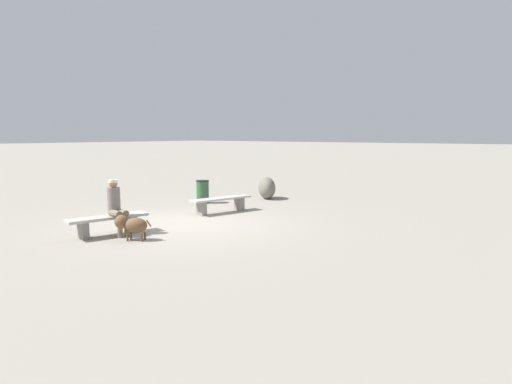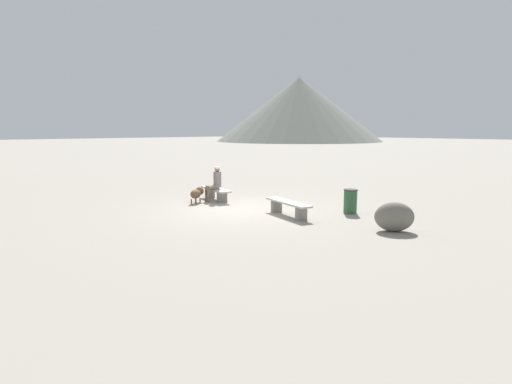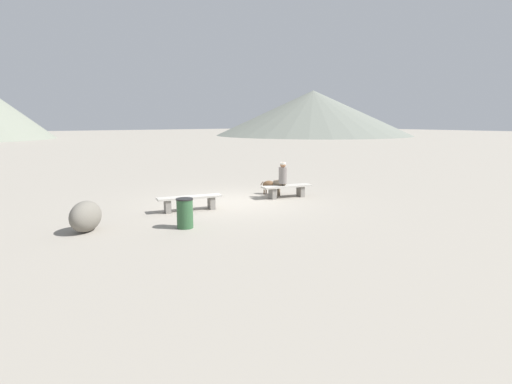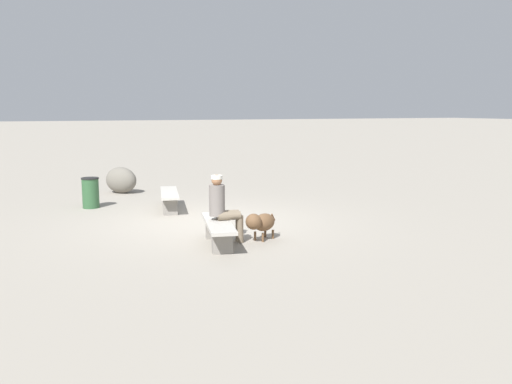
% 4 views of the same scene
% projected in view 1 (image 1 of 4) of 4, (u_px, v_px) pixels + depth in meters
% --- Properties ---
extents(ground, '(210.00, 210.00, 0.06)m').
position_uv_depth(ground, '(185.00, 225.00, 11.24)').
color(ground, gray).
extents(bench_left, '(1.94, 0.79, 0.43)m').
position_uv_depth(bench_left, '(221.00, 202.00, 12.80)').
color(bench_left, gray).
rests_on(bench_left, ground).
extents(bench_right, '(1.83, 0.80, 0.43)m').
position_uv_depth(bench_right, '(108.00, 222.00, 9.95)').
color(bench_right, gray).
rests_on(bench_right, ground).
extents(seated_person, '(0.36, 0.61, 1.24)m').
position_uv_depth(seated_person, '(116.00, 204.00, 9.93)').
color(seated_person, slate).
rests_on(seated_person, ground).
extents(dog, '(0.56, 0.73, 0.53)m').
position_uv_depth(dog, '(131.00, 224.00, 9.46)').
color(dog, brown).
rests_on(dog, ground).
extents(trash_bin, '(0.42, 0.42, 0.74)m').
position_uv_depth(trash_bin, '(203.00, 192.00, 14.60)').
color(trash_bin, '#2D5633').
rests_on(trash_bin, ground).
extents(boulder, '(1.12, 1.09, 0.74)m').
position_uv_depth(boulder, '(267.00, 188.00, 15.58)').
color(boulder, '#6B665B').
rests_on(boulder, ground).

